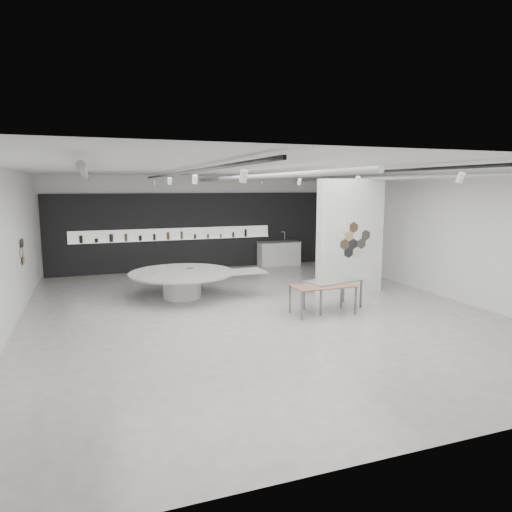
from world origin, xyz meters
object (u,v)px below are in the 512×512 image
object	(u,v)px
sample_table_wood	(323,288)
sample_table_stone	(333,283)
kitchen_counter	(279,253)
display_island	(184,281)
partition_column	(350,237)

from	to	relation	value
sample_table_wood	sample_table_stone	distance (m)	0.64
kitchen_counter	sample_table_stone	bearing A→B (deg)	-100.84
display_island	kitchen_counter	xyz separation A→B (m)	(4.96, 4.40, -0.01)
partition_column	sample_table_stone	size ratio (longest dim) A/B	2.11
partition_column	sample_table_wood	xyz separation A→B (m)	(-1.93, -1.87, -1.08)
display_island	sample_table_wood	bearing A→B (deg)	-44.04
sample_table_stone	kitchen_counter	world-z (taller)	kitchen_counter
sample_table_wood	kitchen_counter	bearing A→B (deg)	76.05
partition_column	sample_table_stone	distance (m)	2.32
sample_table_stone	kitchen_counter	bearing A→B (deg)	79.35
display_island	sample_table_wood	size ratio (longest dim) A/B	2.46
display_island	sample_table_stone	xyz separation A→B (m)	(3.64, -2.65, 0.21)
sample_table_wood	kitchen_counter	xyz separation A→B (m)	(1.84, 7.42, -0.20)
sample_table_stone	kitchen_counter	distance (m)	7.17
sample_table_wood	display_island	bearing A→B (deg)	135.91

